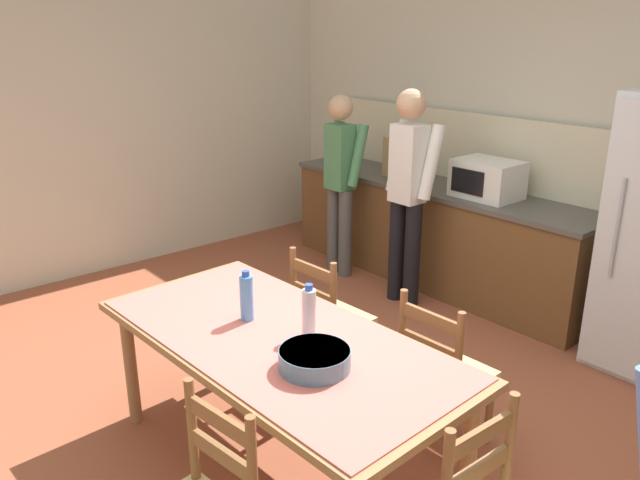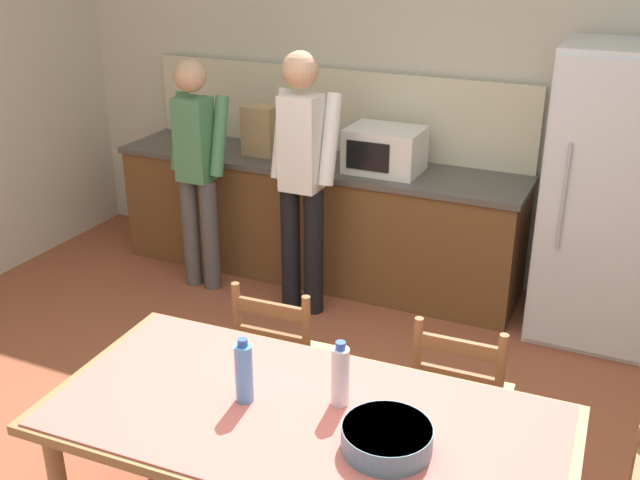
{
  "view_description": "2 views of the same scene",
  "coord_description": "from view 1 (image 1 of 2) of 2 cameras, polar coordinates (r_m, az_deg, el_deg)",
  "views": [
    {
      "loc": [
        2.33,
        -1.97,
        2.21
      ],
      "look_at": [
        0.08,
        -0.05,
        1.18
      ],
      "focal_mm": 35.0,
      "sensor_mm": 36.0,
      "label": 1
    },
    {
      "loc": [
        1.15,
        -2.44,
        2.46
      ],
      "look_at": [
        -0.09,
        0.26,
        1.2
      ],
      "focal_mm": 42.0,
      "sensor_mm": 36.0,
      "label": 2
    }
  ],
  "objects": [
    {
      "name": "ground_plane",
      "position": [
        3.77,
        -0.24,
        -16.79
      ],
      "size": [
        8.32,
        8.32,
        0.0
      ],
      "primitive_type": "plane",
      "color": "brown"
    },
    {
      "name": "counter_splashback",
      "position": [
        5.71,
        12.8,
        8.36
      ],
      "size": [
        2.98,
        0.03,
        0.6
      ],
      "primitive_type": "cube",
      "color": "beige",
      "rests_on": "kitchen_counter"
    },
    {
      "name": "wall_back",
      "position": [
        5.24,
        22.89,
        9.29
      ],
      "size": [
        6.52,
        0.12,
        2.9
      ],
      "primitive_type": "cube",
      "color": "beige",
      "rests_on": "ground"
    },
    {
      "name": "bottle_off_centre",
      "position": [
        3.03,
        -1.01,
        -6.6
      ],
      "size": [
        0.07,
        0.07,
        0.27
      ],
      "color": "silver",
      "rests_on": "dining_table"
    },
    {
      "name": "chair_side_far_left",
      "position": [
        3.98,
        0.75,
        -7.25
      ],
      "size": [
        0.44,
        0.42,
        0.91
      ],
      "rotation": [
        0.0,
        0.0,
        3.19
      ],
      "color": "brown",
      "rests_on": "ground"
    },
    {
      "name": "serving_bowl",
      "position": [
        2.79,
        -0.49,
        -10.72
      ],
      "size": [
        0.32,
        0.32,
        0.09
      ],
      "color": "slate",
      "rests_on": "dining_table"
    },
    {
      "name": "dining_table",
      "position": [
        3.12,
        -3.85,
        -9.99
      ],
      "size": [
        2.01,
        1.02,
        0.77
      ],
      "rotation": [
        0.0,
        0.0,
        0.04
      ],
      "color": "olive",
      "rests_on": "ground"
    },
    {
      "name": "person_at_counter",
      "position": [
        5.02,
        8.06,
        4.8
      ],
      "size": [
        0.44,
        0.3,
        1.75
      ],
      "rotation": [
        0.0,
        0.0,
        1.57
      ],
      "color": "black",
      "rests_on": "ground"
    },
    {
      "name": "person_at_sink",
      "position": [
        5.61,
        1.89,
        5.83
      ],
      "size": [
        0.41,
        0.28,
        1.64
      ],
      "rotation": [
        0.0,
        0.0,
        1.57
      ],
      "color": "#4C4C4C",
      "rests_on": "ground"
    },
    {
      "name": "bottle_near_centre",
      "position": [
        3.21,
        -6.73,
        -5.21
      ],
      "size": [
        0.07,
        0.07,
        0.27
      ],
      "color": "#4C8ED6",
      "rests_on": "dining_table"
    },
    {
      "name": "kitchen_counter",
      "position": [
        5.66,
        10.33,
        0.65
      ],
      "size": [
        3.02,
        0.66,
        0.89
      ],
      "color": "brown",
      "rests_on": "ground"
    },
    {
      "name": "paper_bag",
      "position": [
        5.75,
        7.16,
        7.53
      ],
      "size": [
        0.24,
        0.16,
        0.36
      ],
      "primitive_type": "cube",
      "color": "tan",
      "rests_on": "kitchen_counter"
    },
    {
      "name": "wall_left",
      "position": [
        5.98,
        -21.23,
        10.53
      ],
      "size": [
        0.12,
        5.2,
        2.9
      ],
      "primitive_type": "cube",
      "color": "beige",
      "rests_on": "ground"
    },
    {
      "name": "chair_side_far_right",
      "position": [
        3.47,
        11.12,
        -11.9
      ],
      "size": [
        0.43,
        0.41,
        0.91
      ],
      "rotation": [
        0.0,
        0.0,
        3.17
      ],
      "color": "brown",
      "rests_on": "ground"
    },
    {
      "name": "microwave",
      "position": [
        5.18,
        15.04,
        5.41
      ],
      "size": [
        0.5,
        0.39,
        0.3
      ],
      "color": "white",
      "rests_on": "kitchen_counter"
    }
  ]
}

